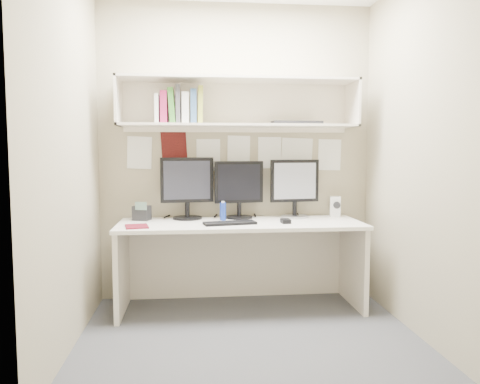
{
  "coord_description": "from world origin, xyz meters",
  "views": [
    {
      "loc": [
        -0.39,
        -3.16,
        1.31
      ],
      "look_at": [
        -0.03,
        0.35,
        1.0
      ],
      "focal_mm": 35.0,
      "sensor_mm": 36.0,
      "label": 1
    }
  ],
  "objects": [
    {
      "name": "wall_right",
      "position": [
        1.2,
        0.0,
        1.3
      ],
      "size": [
        0.02,
        2.0,
        2.6
      ],
      "primitive_type": "cube",
      "color": "#9E9378",
      "rests_on": "ground"
    },
    {
      "name": "desk_phone",
      "position": [
        -0.82,
        0.83,
        0.79
      ],
      "size": [
        0.16,
        0.15,
        0.16
      ],
      "rotation": [
        0.0,
        0.0,
        -0.3
      ],
      "color": "black",
      "rests_on": "desk"
    },
    {
      "name": "book_stack",
      "position": [
        -0.49,
        0.79,
        1.68
      ],
      "size": [
        0.39,
        0.19,
        0.31
      ],
      "color": "white",
      "rests_on": "overhead_hutch"
    },
    {
      "name": "mouse",
      "position": [
        0.36,
        0.54,
        0.75
      ],
      "size": [
        0.07,
        0.11,
        0.03
      ],
      "primitive_type": "cube",
      "rotation": [
        0.0,
        0.0,
        0.04
      ],
      "color": "black",
      "rests_on": "desk"
    },
    {
      "name": "monitor_center",
      "position": [
        0.01,
        0.87,
        1.0
      ],
      "size": [
        0.43,
        0.23,
        0.5
      ],
      "rotation": [
        0.0,
        0.0,
        0.14
      ],
      "color": "black",
      "rests_on": "desk"
    },
    {
      "name": "wall_left",
      "position": [
        -1.2,
        0.0,
        1.3
      ],
      "size": [
        0.02,
        2.0,
        2.6
      ],
      "primitive_type": "cube",
      "color": "#9E9378",
      "rests_on": "ground"
    },
    {
      "name": "blue_bottle",
      "position": [
        -0.14,
        0.76,
        0.81
      ],
      "size": [
        0.05,
        0.05,
        0.16
      ],
      "color": "navy",
      "rests_on": "desk"
    },
    {
      "name": "speaker",
      "position": [
        0.87,
        0.88,
        0.82
      ],
      "size": [
        0.11,
        0.11,
        0.18
      ],
      "rotation": [
        0.0,
        0.0,
        -0.24
      ],
      "color": "silver",
      "rests_on": "desk"
    },
    {
      "name": "hutch_tray",
      "position": [
        0.5,
        0.82,
        1.56
      ],
      "size": [
        0.43,
        0.17,
        0.03
      ],
      "primitive_type": "cube",
      "rotation": [
        0.0,
        0.0,
        0.03
      ],
      "color": "black",
      "rests_on": "overhead_hutch"
    },
    {
      "name": "maroon_notebook",
      "position": [
        -0.82,
        0.46,
        0.74
      ],
      "size": [
        0.2,
        0.23,
        0.01
      ],
      "primitive_type": "cube",
      "rotation": [
        0.0,
        0.0,
        0.19
      ],
      "color": "#5D101C",
      "rests_on": "desk"
    },
    {
      "name": "overhead_hutch",
      "position": [
        0.0,
        0.86,
        1.72
      ],
      "size": [
        2.0,
        0.38,
        0.4
      ],
      "color": "silver",
      "rests_on": "wall_back"
    },
    {
      "name": "wall_front",
      "position": [
        0.0,
        -1.0,
        1.3
      ],
      "size": [
        2.4,
        0.02,
        2.6
      ],
      "primitive_type": "cube",
      "color": "#9E9378",
      "rests_on": "ground"
    },
    {
      "name": "monitor_left",
      "position": [
        -0.44,
        0.87,
        1.01
      ],
      "size": [
        0.45,
        0.25,
        0.53
      ],
      "rotation": [
        0.0,
        0.0,
        0.13
      ],
      "color": "black",
      "rests_on": "desk"
    },
    {
      "name": "wall_back",
      "position": [
        0.0,
        1.0,
        1.3
      ],
      "size": [
        2.4,
        0.02,
        2.6
      ],
      "primitive_type": "cube",
      "color": "#9E9378",
      "rests_on": "ground"
    },
    {
      "name": "pinned_papers",
      "position": [
        0.0,
        0.99,
        1.25
      ],
      "size": [
        1.92,
        0.01,
        0.48
      ],
      "primitive_type": null,
      "color": "white",
      "rests_on": "wall_back"
    },
    {
      "name": "desk",
      "position": [
        0.0,
        0.65,
        0.37
      ],
      "size": [
        2.0,
        0.7,
        0.73
      ],
      "color": "white",
      "rests_on": "floor"
    },
    {
      "name": "keyboard",
      "position": [
        -0.1,
        0.53,
        0.74
      ],
      "size": [
        0.44,
        0.22,
        0.02
      ],
      "primitive_type": "cube",
      "rotation": [
        0.0,
        0.0,
        0.19
      ],
      "color": "black",
      "rests_on": "desk"
    },
    {
      "name": "floor",
      "position": [
        0.0,
        0.0,
        0.0
      ],
      "size": [
        2.4,
        2.0,
        0.01
      ],
      "primitive_type": "cube",
      "color": "#414246",
      "rests_on": "ground"
    },
    {
      "name": "monitor_right",
      "position": [
        0.5,
        0.87,
        1.0
      ],
      "size": [
        0.44,
        0.24,
        0.51
      ],
      "rotation": [
        0.0,
        0.0,
        0.13
      ],
      "color": "#A5A5AA",
      "rests_on": "desk"
    }
  ]
}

